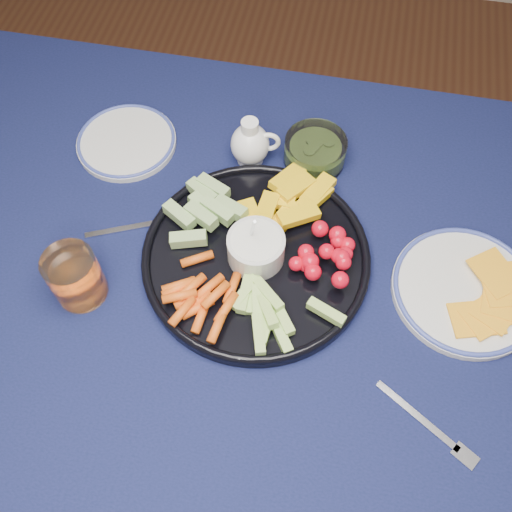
% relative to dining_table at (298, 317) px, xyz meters
% --- Properties ---
extents(dining_table, '(1.67, 1.07, 0.75)m').
position_rel_dining_table_xyz_m(dining_table, '(0.00, 0.00, 0.00)').
color(dining_table, '#532D1B').
rests_on(dining_table, ground).
extents(crudite_platter, '(0.39, 0.39, 0.13)m').
position_rel_dining_table_xyz_m(crudite_platter, '(-0.09, 0.05, 0.11)').
color(crudite_platter, black).
rests_on(crudite_platter, dining_table).
extents(creamer_pitcher, '(0.09, 0.07, 0.10)m').
position_rel_dining_table_xyz_m(creamer_pitcher, '(-0.14, 0.27, 0.13)').
color(creamer_pitcher, white).
rests_on(creamer_pitcher, dining_table).
extents(pickle_bowl, '(0.12, 0.12, 0.06)m').
position_rel_dining_table_xyz_m(pickle_bowl, '(-0.02, 0.29, 0.11)').
color(pickle_bowl, silver).
rests_on(pickle_bowl, dining_table).
extents(cheese_plate, '(0.24, 0.24, 0.03)m').
position_rel_dining_table_xyz_m(cheese_plate, '(0.27, 0.06, 0.10)').
color(cheese_plate, silver).
rests_on(cheese_plate, dining_table).
extents(juice_tumbler, '(0.09, 0.09, 0.10)m').
position_rel_dining_table_xyz_m(juice_tumbler, '(-0.36, -0.07, 0.13)').
color(juice_tumbler, silver).
rests_on(juice_tumbler, dining_table).
extents(fork_left, '(0.17, 0.09, 0.00)m').
position_rel_dining_table_xyz_m(fork_left, '(-0.30, 0.08, 0.09)').
color(fork_left, silver).
rests_on(fork_left, dining_table).
extents(fork_right, '(0.16, 0.11, 0.00)m').
position_rel_dining_table_xyz_m(fork_right, '(0.23, -0.18, 0.09)').
color(fork_right, silver).
rests_on(fork_right, dining_table).
extents(side_plate_extra, '(0.19, 0.19, 0.02)m').
position_rel_dining_table_xyz_m(side_plate_extra, '(-0.39, 0.26, 0.10)').
color(side_plate_extra, silver).
rests_on(side_plate_extra, dining_table).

